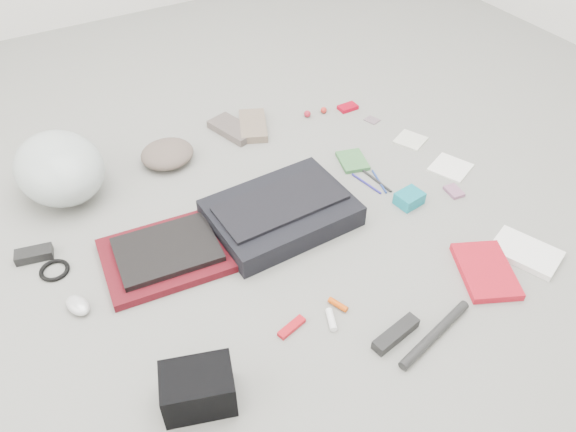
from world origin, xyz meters
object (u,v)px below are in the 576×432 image
book_red (486,271)px  accordion_wallet (409,198)px  laptop (167,250)px  camera_bag (198,389)px  messenger_bag (281,213)px  bike_helmet (59,168)px

book_red → accordion_wallet: (0.01, 0.38, 0.01)m
laptop → camera_bag: size_ratio=1.75×
laptop → book_red: size_ratio=1.35×
messenger_bag → laptop: 0.40m
laptop → accordion_wallet: (0.84, -0.18, -0.02)m
messenger_bag → accordion_wallet: bearing=-20.1°
camera_bag → accordion_wallet: camera_bag is taller
camera_bag → accordion_wallet: bearing=37.5°
bike_helmet → accordion_wallet: (1.04, -0.67, -0.09)m
camera_bag → book_red: 0.95m
bike_helmet → book_red: (1.03, -1.06, -0.10)m
messenger_bag → bike_helmet: size_ratio=1.27×
laptop → camera_bag: 0.53m
laptop → bike_helmet: size_ratio=0.85×
laptop → bike_helmet: bike_helmet is taller
laptop → book_red: 1.01m
messenger_bag → accordion_wallet: size_ratio=5.15×
bike_helmet → messenger_bag: bearing=-49.7°
messenger_bag → camera_bag: camera_bag is taller
messenger_bag → camera_bag: bearing=-138.3°
bike_helmet → camera_bag: (0.09, -1.01, -0.05)m
accordion_wallet → messenger_bag: bearing=154.2°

